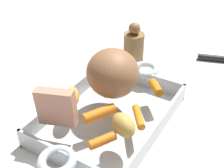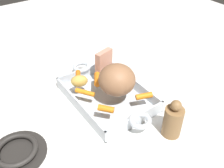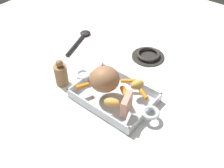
% 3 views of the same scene
% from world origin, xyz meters
% --- Properties ---
extents(ground_plane, '(2.17, 2.17, 0.00)m').
position_xyz_m(ground_plane, '(0.00, 0.00, 0.00)').
color(ground_plane, white).
extents(roasting_dish, '(0.40, 0.22, 0.05)m').
position_xyz_m(roasting_dish, '(0.00, 0.00, 0.01)').
color(roasting_dish, silver).
rests_on(roasting_dish, ground_plane).
extents(pork_roast, '(0.16, 0.16, 0.10)m').
position_xyz_m(pork_roast, '(-0.04, -0.01, 0.10)').
color(pork_roast, '#986846').
rests_on(pork_roast, roasting_dish).
extents(roast_slice_thin, '(0.04, 0.08, 0.08)m').
position_xyz_m(roast_slice_thin, '(0.10, -0.05, 0.08)').
color(roast_slice_thin, tan).
rests_on(roast_slice_thin, roasting_dish).
extents(baby_carrot_center_left, '(0.05, 0.04, 0.02)m').
position_xyz_m(baby_carrot_center_left, '(0.10, 0.05, 0.05)').
color(baby_carrot_center_left, orange).
rests_on(baby_carrot_center_left, roasting_dish).
extents(baby_carrot_southeast, '(0.05, 0.05, 0.02)m').
position_xyz_m(baby_carrot_southeast, '(-0.09, 0.06, 0.06)').
color(baby_carrot_southeast, orange).
rests_on(baby_carrot_southeast, roasting_dish).
extents(baby_carrot_short, '(0.07, 0.05, 0.03)m').
position_xyz_m(baby_carrot_short, '(0.05, 0.01, 0.06)').
color(baby_carrot_short, orange).
rests_on(baby_carrot_short, roasting_dish).
extents(baby_carrot_center_right, '(0.04, 0.06, 0.02)m').
position_xyz_m(baby_carrot_center_right, '(-0.11, -0.07, 0.06)').
color(baby_carrot_center_right, orange).
rests_on(baby_carrot_center_right, roasting_dish).
extents(baby_carrot_northwest, '(0.06, 0.05, 0.02)m').
position_xyz_m(baby_carrot_northwest, '(0.01, 0.07, 0.05)').
color(baby_carrot_northwest, orange).
rests_on(baby_carrot_northwest, roasting_dish).
extents(potato_halved, '(0.07, 0.06, 0.03)m').
position_xyz_m(potato_halved, '(0.04, -0.07, 0.06)').
color(potato_halved, gold).
rests_on(potato_halved, roasting_dish).
extents(potato_corner, '(0.06, 0.07, 0.04)m').
position_xyz_m(potato_corner, '(0.06, 0.07, 0.07)').
color(potato_corner, gold).
rests_on(potato_corner, roasting_dish).
extents(stove_burner_rear, '(0.16, 0.16, 0.02)m').
position_xyz_m(stove_burner_rear, '(-0.05, 0.32, 0.01)').
color(stove_burner_rear, '#282623').
rests_on(stove_burner_rear, ground_plane).
extents(pepper_mill, '(0.05, 0.05, 0.12)m').
position_xyz_m(pepper_mill, '(-0.23, -0.07, 0.05)').
color(pepper_mill, olive).
rests_on(pepper_mill, ground_plane).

